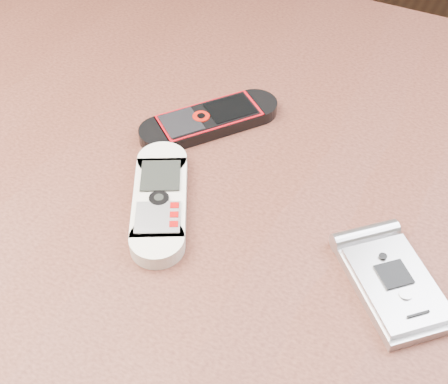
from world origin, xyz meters
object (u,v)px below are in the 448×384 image
at_px(table, 220,270).
at_px(nokia_white, 160,200).
at_px(motorola_razr, 394,283).
at_px(nokia_black_red, 210,120).

height_order(table, nokia_white, nokia_white).
bearing_deg(table, motorola_razr, -9.74).
relative_size(table, motorola_razr, 10.92).
bearing_deg(motorola_razr, nokia_white, 137.57).
relative_size(nokia_white, motorola_razr, 1.27).
distance_m(table, motorola_razr, 0.20).
xyz_separation_m(nokia_white, motorola_razr, (0.21, 0.00, 0.00)).
xyz_separation_m(table, nokia_black_red, (-0.05, 0.09, 0.11)).
relative_size(table, nokia_white, 8.57).
distance_m(nokia_black_red, motorola_razr, 0.25).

